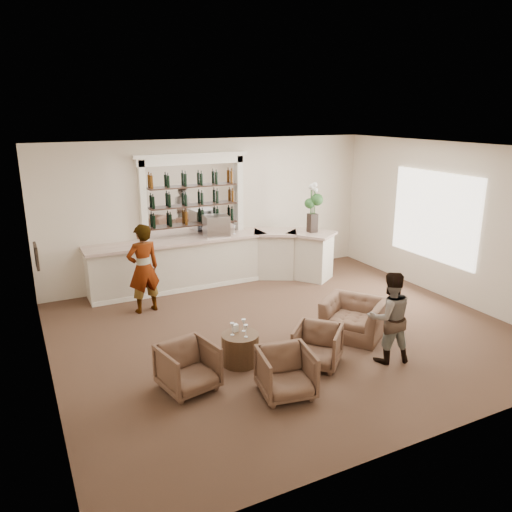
# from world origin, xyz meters

# --- Properties ---
(ground) EXTENTS (8.00, 8.00, 0.00)m
(ground) POSITION_xyz_m (0.00, 0.00, 0.00)
(ground) COLOR #513628
(ground) RESTS_ON ground
(room_shell) EXTENTS (8.04, 7.02, 3.32)m
(room_shell) POSITION_xyz_m (0.16, 0.71, 2.34)
(room_shell) COLOR beige
(room_shell) RESTS_ON ground
(bar_counter) EXTENTS (5.72, 1.80, 1.14)m
(bar_counter) POSITION_xyz_m (-0.16, 3.00, 0.57)
(bar_counter) COLOR beige
(bar_counter) RESTS_ON ground
(back_bar_alcove) EXTENTS (2.64, 0.25, 3.00)m
(back_bar_alcove) POSITION_xyz_m (-0.50, 3.41, 2.03)
(back_bar_alcove) COLOR white
(back_bar_alcove) RESTS_ON ground
(cocktail_table) EXTENTS (0.60, 0.60, 0.50)m
(cocktail_table) POSITION_xyz_m (-1.24, -0.70, 0.25)
(cocktail_table) COLOR #4D3221
(cocktail_table) RESTS_ON ground
(sommelier) EXTENTS (0.72, 0.53, 1.80)m
(sommelier) POSITION_xyz_m (-2.04, 2.11, 0.90)
(sommelier) COLOR gray
(sommelier) RESTS_ON ground
(guest) EXTENTS (0.86, 0.74, 1.51)m
(guest) POSITION_xyz_m (0.92, -1.68, 0.75)
(guest) COLOR gray
(guest) RESTS_ON ground
(armchair_left) EXTENTS (0.88, 0.90, 0.70)m
(armchair_left) POSITION_xyz_m (-2.24, -1.08, 0.35)
(armchair_left) COLOR brown
(armchair_left) RESTS_ON ground
(armchair_center) EXTENTS (0.85, 0.87, 0.69)m
(armchair_center) POSITION_xyz_m (-1.05, -1.84, 0.34)
(armchair_center) COLOR brown
(armchair_center) RESTS_ON ground
(armchair_right) EXTENTS (1.01, 1.01, 0.66)m
(armchair_right) POSITION_xyz_m (-0.17, -1.30, 0.33)
(armchair_right) COLOR brown
(armchair_right) RESTS_ON ground
(armchair_far) EXTENTS (1.36, 1.39, 0.68)m
(armchair_far) POSITION_xyz_m (1.00, -0.69, 0.34)
(armchair_far) COLOR brown
(armchair_far) RESTS_ON ground
(espresso_machine) EXTENTS (0.59, 0.52, 0.48)m
(espresso_machine) POSITION_xyz_m (-0.10, 3.05, 1.38)
(espresso_machine) COLOR silver
(espresso_machine) RESTS_ON bar_counter
(flower_vase) EXTENTS (0.31, 0.31, 1.17)m
(flower_vase) POSITION_xyz_m (2.08, 2.41, 1.80)
(flower_vase) COLOR black
(flower_vase) RESTS_ON bar_counter
(wine_glass_bar_left) EXTENTS (0.07, 0.07, 0.21)m
(wine_glass_bar_left) POSITION_xyz_m (-0.24, 3.08, 1.25)
(wine_glass_bar_left) COLOR white
(wine_glass_bar_left) RESTS_ON bar_counter
(wine_glass_bar_right) EXTENTS (0.07, 0.07, 0.21)m
(wine_glass_bar_right) POSITION_xyz_m (0.35, 3.06, 1.25)
(wine_glass_bar_right) COLOR white
(wine_glass_bar_right) RESTS_ON bar_counter
(wine_glass_tbl_a) EXTENTS (0.07, 0.07, 0.21)m
(wine_glass_tbl_a) POSITION_xyz_m (-1.36, -0.67, 0.60)
(wine_glass_tbl_a) COLOR white
(wine_glass_tbl_a) RESTS_ON cocktail_table
(wine_glass_tbl_b) EXTENTS (0.07, 0.07, 0.21)m
(wine_glass_tbl_b) POSITION_xyz_m (-1.14, -0.62, 0.60)
(wine_glass_tbl_b) COLOR white
(wine_glass_tbl_b) RESTS_ON cocktail_table
(wine_glass_tbl_c) EXTENTS (0.07, 0.07, 0.21)m
(wine_glass_tbl_c) POSITION_xyz_m (-1.20, -0.83, 0.60)
(wine_glass_tbl_c) COLOR white
(wine_glass_tbl_c) RESTS_ON cocktail_table
(napkin_holder) EXTENTS (0.08, 0.08, 0.12)m
(napkin_holder) POSITION_xyz_m (-1.26, -0.56, 0.56)
(napkin_holder) COLOR white
(napkin_holder) RESTS_ON cocktail_table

